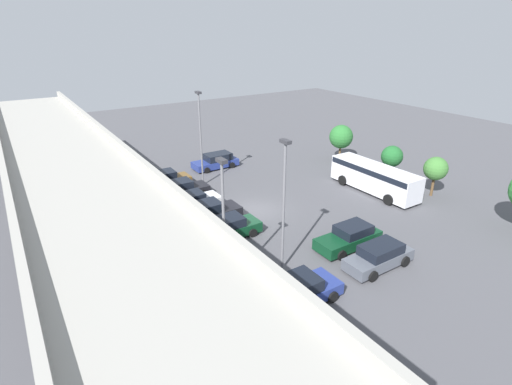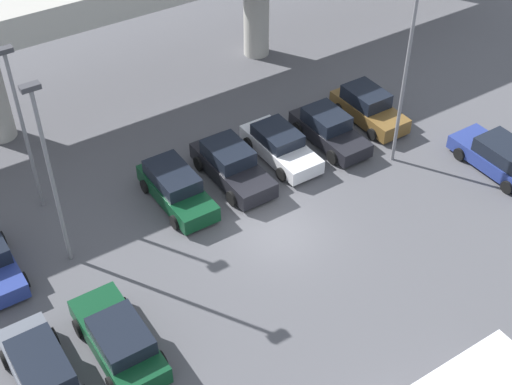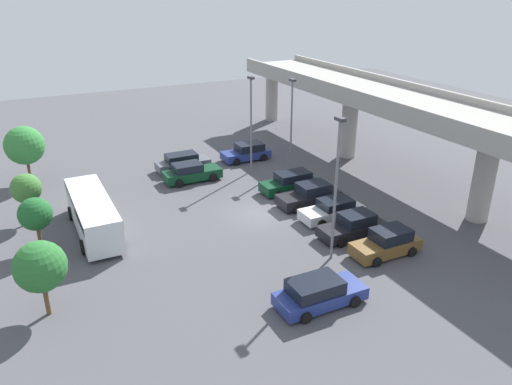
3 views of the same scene
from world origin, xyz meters
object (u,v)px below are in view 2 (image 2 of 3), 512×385
parked_car_4 (280,145)px  parked_car_6 (368,107)px  parked_car_1 (119,339)px  parked_car_3 (231,165)px  lamp_post_by_overpass (21,119)px  parked_car_8 (42,371)px  parked_car_5 (329,129)px  parked_car_2 (176,188)px  parked_car_7 (501,157)px  lamp_post_mid_lot (49,166)px  lamp_post_near_aisle (406,67)px

parked_car_4 → parked_car_6: parked_car_6 is taller
parked_car_4 → parked_car_1: bearing=-60.6°
parked_car_1 → parked_car_6: parked_car_6 is taller
parked_car_3 → lamp_post_by_overpass: lamp_post_by_overpass is taller
parked_car_6 → parked_car_8: size_ratio=0.93×
parked_car_1 → parked_car_5: size_ratio=1.05×
parked_car_2 → parked_car_4: 5.71m
parked_car_3 → parked_car_8: 12.86m
parked_car_5 → parked_car_7: parked_car_5 is taller
parked_car_5 → parked_car_8: size_ratio=0.96×
parked_car_5 → parked_car_6: bearing=97.9°
parked_car_7 → parked_car_6: bearing=21.0°
parked_car_3 → lamp_post_mid_lot: 9.28m
parked_car_3 → lamp_post_near_aisle: 8.94m
parked_car_2 → lamp_post_by_overpass: 7.11m
parked_car_1 → parked_car_7: parked_car_1 is taller
parked_car_3 → parked_car_8: bearing=-61.7°
parked_car_4 → lamp_post_near_aisle: lamp_post_near_aisle is taller
parked_car_2 → parked_car_3: 2.91m
parked_car_7 → lamp_post_near_aisle: (-3.68, 3.34, 4.33)m
parked_car_1 → lamp_post_mid_lot: (0.27, 5.47, 4.11)m
lamp_post_near_aisle → lamp_post_by_overpass: 16.45m
lamp_post_by_overpass → parked_car_3: bearing=-20.4°
parked_car_4 → lamp_post_by_overpass: bearing=-104.9°
parked_car_6 → lamp_post_near_aisle: bearing=-19.4°
lamp_post_near_aisle → lamp_post_mid_lot: size_ratio=1.05×
lamp_post_near_aisle → parked_car_6: bearing=70.6°
lamp_post_near_aisle → lamp_post_by_overpass: size_ratio=1.11×
parked_car_3 → parked_car_8: (-11.32, -6.11, -0.02)m
parked_car_4 → parked_car_6: bearing=91.3°
parked_car_1 → parked_car_2: size_ratio=1.04×
parked_car_1 → lamp_post_by_overpass: size_ratio=0.61×
parked_car_3 → parked_car_4: (2.80, 0.12, -0.08)m
parked_car_1 → parked_car_3: parked_car_3 is taller
parked_car_7 → parked_car_4: bearing=51.4°
parked_car_3 → lamp_post_near_aisle: lamp_post_near_aisle is taller
parked_car_7 → parked_car_1: bearing=89.8°
parked_car_3 → lamp_post_by_overpass: (-8.06, 3.01, 3.84)m
parked_car_5 → lamp_post_mid_lot: 14.44m
parked_car_4 → lamp_post_mid_lot: lamp_post_mid_lot is taller
parked_car_5 → parked_car_8: 17.88m
lamp_post_near_aisle → lamp_post_by_overpass: (-15.30, 6.02, -0.45)m
parked_car_3 → parked_car_5: parked_car_3 is taller
parked_car_4 → parked_car_7: parked_car_7 is taller
parked_car_3 → parked_car_7: size_ratio=1.01×
lamp_post_by_overpass → lamp_post_mid_lot: bearing=-93.5°
parked_car_2 → parked_car_8: parked_car_2 is taller
lamp_post_by_overpass → parked_car_2: bearing=-30.3°
parked_car_4 → lamp_post_by_overpass: (-10.86, 2.89, 3.92)m
parked_car_1 → parked_car_5: (14.10, 6.15, -0.00)m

